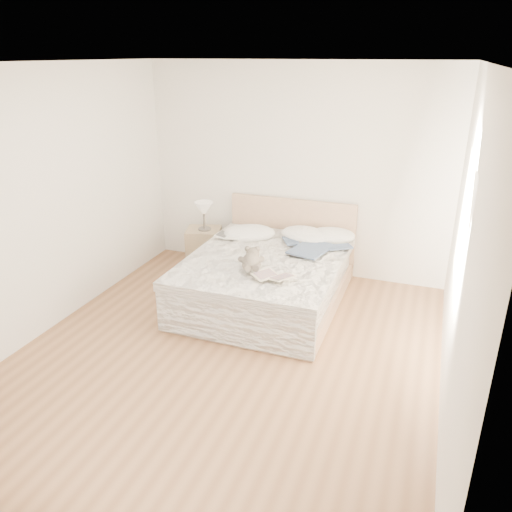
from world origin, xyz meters
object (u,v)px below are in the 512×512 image
(nightstand, at_px, (204,248))
(photo_book, at_px, (229,236))
(table_lamp, at_px, (204,210))
(bed, at_px, (267,277))
(teddy_bear, at_px, (251,267))
(childrens_book, at_px, (274,277))

(nightstand, relative_size, photo_book, 1.67)
(table_lamp, bearing_deg, bed, -29.74)
(bed, height_order, table_lamp, bed)
(nightstand, distance_m, photo_book, 0.69)
(bed, bearing_deg, teddy_bear, -91.38)
(bed, height_order, teddy_bear, bed)
(photo_book, distance_m, teddy_bear, 1.06)
(nightstand, xyz_separation_m, teddy_bear, (1.13, -1.17, 0.37))
(childrens_book, distance_m, teddy_bear, 0.32)
(photo_book, bearing_deg, nightstand, 149.46)
(table_lamp, relative_size, teddy_bear, 1.10)
(nightstand, bearing_deg, childrens_book, -42.05)
(bed, distance_m, photo_book, 0.79)
(bed, relative_size, teddy_bear, 6.12)
(bed, relative_size, table_lamp, 5.57)
(table_lamp, distance_m, photo_book, 0.60)
(photo_book, height_order, teddy_bear, teddy_bear)
(table_lamp, distance_m, teddy_bear, 1.60)
(bed, relative_size, childrens_book, 5.75)
(photo_book, relative_size, childrens_book, 0.90)
(table_lamp, height_order, teddy_bear, table_lamp)
(childrens_book, bearing_deg, bed, 147.24)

